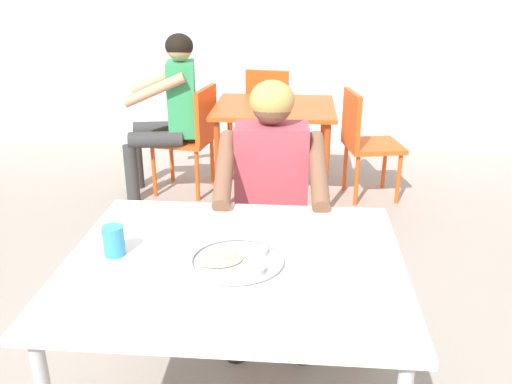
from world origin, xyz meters
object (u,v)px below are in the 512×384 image
Objects in this scene: diner_foreground at (271,189)px; table_background_red at (274,117)px; chair_foreground at (271,213)px; chair_red_left at (192,133)px; chair_red_right at (364,138)px; chair_red_far at (270,112)px; thali_tray at (237,260)px; patron_background at (170,102)px; table_foreground at (235,276)px; drinking_cup at (113,240)px.

diner_foreground is 1.65m from table_background_red.
chair_red_left is at bearing 115.56° from chair_foreground.
diner_foreground is at bearing -87.69° from chair_foreground.
chair_red_far is at bearing 139.81° from chair_red_right.
table_background_red is 1.07× the size of chair_red_right.
thali_tray is at bearing -94.13° from chair_foreground.
chair_red_far is 0.72× the size of patron_background.
chair_foreground is at bearing -64.44° from chair_red_left.
chair_red_left is at bearing 104.66° from table_foreground.
table_background_red is (0.01, 2.36, -0.10)m from thali_tray.
drinking_cup is at bearing -81.47° from patron_background.
patron_background is (-0.35, 2.33, -0.04)m from drinking_cup.
drinking_cup is 0.12× the size of chair_red_far.
chair_red_right reaches higher than table_background_red.
table_foreground is 1.39× the size of chair_red_right.
patron_background is (-0.85, 1.63, 0.03)m from diner_foreground.
table_foreground is 2.34m from table_background_red.
chair_red_left is (-0.64, 0.03, -0.15)m from table_background_red.
drinking_cup is 0.09× the size of patron_background.
thali_tray is at bearing -71.68° from patron_background.
drinking_cup reaches higher than thali_tray.
chair_foreground is 1.44m from table_background_red.
drinking_cup is at bearing -85.13° from chair_red_left.
chair_red_left is at bearing 179.84° from chair_red_right.
table_background_red is 1.06× the size of chair_red_left.
chair_foreground is 1.58m from chair_red_right.
table_foreground is 1.37× the size of chair_red_left.
diner_foreground is (0.01, -0.22, 0.22)m from chair_foreground.
chair_red_left is 0.29m from patron_background.
chair_red_far reaches higher than chair_red_left.
chair_foreground is at bearing -59.11° from patron_background.
thali_tray is 2.49m from chair_red_left.
thali_tray is (0.01, -0.03, 0.08)m from table_foreground.
drinking_cup is 2.35m from patron_background.
chair_red_left is (-0.63, 2.40, -0.24)m from thali_tray.
table_background_red is at bearing 79.40° from drinking_cup.
chair_red_right is at bearing -40.19° from chair_red_far.
thali_tray reaches higher than table_background_red.
chair_foreground is 0.95× the size of chair_red_far.
table_foreground is 3.59× the size of thali_tray.
chair_foreground is (0.50, 0.91, -0.29)m from drinking_cup.
chair_red_left reaches higher than thali_tray.
table_background_red is at bearing 89.76° from thali_tray.
chair_red_far reaches higher than table_foreground.
diner_foreground reaches higher than chair_foreground.
diner_foreground is at bearing 54.07° from drinking_cup.
thali_tray is 2.48m from patron_background.
chair_red_right is (0.69, 2.39, -0.25)m from thali_tray.
patron_background is at bearing 98.53° from drinking_cup.
thali_tray is at bearing -88.81° from chair_red_far.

